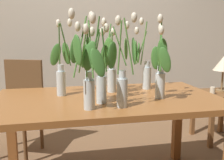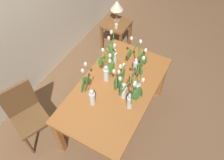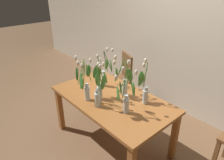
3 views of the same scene
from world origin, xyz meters
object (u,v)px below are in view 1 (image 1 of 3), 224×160
tulip_vase_0 (61,71)px  tulip_vase_1 (123,77)px  side_table (218,102)px  tulip_vase_4 (160,70)px  dining_chair (20,101)px  tulip_vase_5 (112,63)px  tulip_vase_2 (87,71)px  pillar_candle (213,90)px  tulip_vase_3 (97,68)px  tulip_vase_6 (144,67)px  dining_table (108,110)px  table_lamp (223,64)px

tulip_vase_0 → tulip_vase_1: tulip_vase_1 is taller
tulip_vase_0 → side_table: tulip_vase_0 is taller
tulip_vase_1 → side_table: tulip_vase_1 is taller
tulip_vase_0 → tulip_vase_4: (0.67, -0.27, 0.02)m
dining_chair → tulip_vase_4: bearing=-42.4°
tulip_vase_5 → dining_chair: size_ratio=0.60×
tulip_vase_1 → tulip_vase_2: (-0.22, -0.03, 0.05)m
tulip_vase_4 → dining_chair: size_ratio=0.62×
side_table → pillar_candle: (-0.12, -0.06, 0.16)m
tulip_vase_3 → tulip_vase_6: 0.56m
tulip_vase_2 → dining_chair: size_ratio=0.63×
dining_table → tulip_vase_6: (0.34, 0.22, 0.27)m
tulip_vase_2 → tulip_vase_4: size_ratio=1.01×
tulip_vase_5 → pillar_candle: 1.38m
dining_chair → side_table: bearing=-3.9°
dining_table → tulip_vase_3: bearing=-129.5°
tulip_vase_3 → tulip_vase_4: 0.44m
side_table → table_lamp: bearing=23.0°
dining_table → tulip_vase_2: size_ratio=2.73×
tulip_vase_3 → tulip_vase_5: (0.16, 0.27, -0.00)m
dining_table → tulip_vase_2: tulip_vase_2 is taller
tulip_vase_2 → tulip_vase_5: bearing=60.5°
tulip_vase_6 → table_lamp: 1.22m
side_table → table_lamp: size_ratio=1.38×
pillar_candle → side_table: bearing=27.3°
tulip_vase_3 → dining_chair: bearing=122.3°
tulip_vase_1 → dining_table: bearing=99.4°
tulip_vase_6 → dining_chair: tulip_vase_6 is taller
tulip_vase_4 → table_lamp: bearing=38.0°
tulip_vase_3 → dining_table: bearing=50.5°
tulip_vase_0 → tulip_vase_3: 0.36m
tulip_vase_2 → tulip_vase_6: bearing=44.0°
tulip_vase_0 → tulip_vase_1: bearing=-48.5°
pillar_candle → table_lamp: bearing=26.1°
tulip_vase_3 → tulip_vase_6: bearing=37.9°
dining_chair → pillar_candle: size_ratio=12.40×
table_lamp → tulip_vase_5: bearing=-156.5°
tulip_vase_2 → tulip_vase_5: (0.24, 0.43, -0.01)m
dining_table → table_lamp: table_lamp is taller
table_lamp → tulip_vase_4: bearing=-142.0°
tulip_vase_5 → side_table: bearing=23.5°
tulip_vase_4 → table_lamp: 1.39m
tulip_vase_5 → table_lamp: tulip_vase_5 is taller
tulip_vase_1 → tulip_vase_3: bearing=136.9°
tulip_vase_3 → side_table: (1.49, 0.85, -0.54)m
dining_table → dining_chair: bearing=129.7°
tulip_vase_6 → tulip_vase_1: bearing=-122.3°
tulip_vase_6 → side_table: bearing=25.6°
tulip_vase_1 → side_table: (1.35, 0.98, -0.50)m
tulip_vase_0 → tulip_vase_2: (0.14, -0.44, 0.06)m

